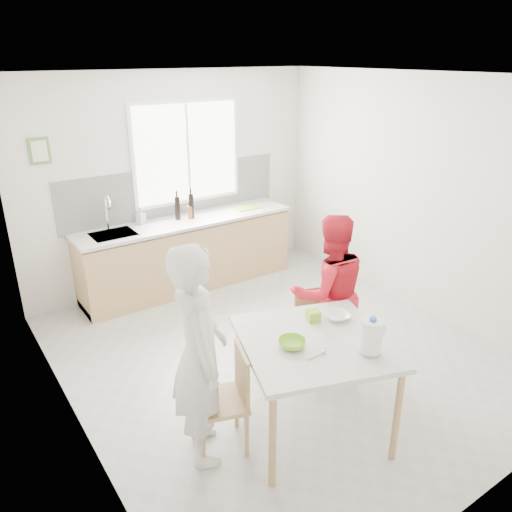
% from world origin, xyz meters
% --- Properties ---
extents(ground, '(4.50, 4.50, 0.00)m').
position_xyz_m(ground, '(0.00, 0.00, 0.00)').
color(ground, '#B7B7B2').
rests_on(ground, ground).
extents(room_shell, '(4.50, 4.50, 4.50)m').
position_xyz_m(room_shell, '(0.00, 0.00, 1.64)').
color(room_shell, silver).
rests_on(room_shell, ground).
extents(window, '(1.50, 0.06, 1.30)m').
position_xyz_m(window, '(0.20, 2.23, 1.70)').
color(window, white).
rests_on(window, room_shell).
extents(backsplash, '(3.00, 0.02, 0.65)m').
position_xyz_m(backsplash, '(0.00, 2.24, 1.23)').
color(backsplash, white).
rests_on(backsplash, room_shell).
extents(picture_frame, '(0.22, 0.03, 0.28)m').
position_xyz_m(picture_frame, '(-1.55, 2.23, 1.90)').
color(picture_frame, '#54833B').
rests_on(picture_frame, room_shell).
extents(kitchen_counter, '(2.84, 0.64, 1.37)m').
position_xyz_m(kitchen_counter, '(-0.00, 1.95, 0.42)').
color(kitchen_counter, tan).
rests_on(kitchen_counter, ground).
extents(dining_table, '(1.39, 1.39, 0.84)m').
position_xyz_m(dining_table, '(-0.45, -1.04, 0.75)').
color(dining_table, silver).
rests_on(dining_table, ground).
extents(chair_left, '(0.50, 0.50, 0.85)m').
position_xyz_m(chair_left, '(-1.10, -0.82, 0.47)').
color(chair_left, tan).
rests_on(chair_left, ground).
extents(chair_far, '(0.47, 0.47, 0.81)m').
position_xyz_m(chair_far, '(0.15, -0.39, 0.45)').
color(chair_far, tan).
rests_on(chair_far, ground).
extents(person_white, '(0.59, 0.73, 1.72)m').
position_xyz_m(person_white, '(-1.29, -0.75, 0.86)').
color(person_white, silver).
rests_on(person_white, ground).
extents(person_red, '(0.91, 0.80, 1.55)m').
position_xyz_m(person_red, '(0.27, -0.42, 0.78)').
color(person_red, red).
rests_on(person_red, ground).
extents(bowl_green, '(0.26, 0.26, 0.06)m').
position_xyz_m(bowl_green, '(-0.65, -1.02, 0.87)').
color(bowl_green, '#89D030').
rests_on(bowl_green, dining_table).
extents(bowl_white, '(0.26, 0.26, 0.05)m').
position_xyz_m(bowl_white, '(-0.08, -0.90, 0.87)').
color(bowl_white, white).
rests_on(bowl_white, dining_table).
extents(milk_jug, '(0.22, 0.16, 0.27)m').
position_xyz_m(milk_jug, '(-0.23, -1.41, 0.99)').
color(milk_jug, white).
rests_on(milk_jug, dining_table).
extents(green_box, '(0.13, 0.13, 0.09)m').
position_xyz_m(green_box, '(-0.26, -0.81, 0.89)').
color(green_box, '#8DBD2B').
rests_on(green_box, dining_table).
extents(spoon, '(0.16, 0.01, 0.01)m').
position_xyz_m(spoon, '(-0.60, -1.22, 0.85)').
color(spoon, '#A5A5AA').
rests_on(spoon, dining_table).
extents(cutting_board, '(0.36, 0.26, 0.01)m').
position_xyz_m(cutting_board, '(0.91, 1.94, 0.93)').
color(cutting_board, '#85C62D').
rests_on(cutting_board, kitchen_counter).
extents(wine_bottle_a, '(0.07, 0.07, 0.32)m').
position_xyz_m(wine_bottle_a, '(0.09, 1.97, 1.08)').
color(wine_bottle_a, black).
rests_on(wine_bottle_a, kitchen_counter).
extents(wine_bottle_b, '(0.07, 0.07, 0.30)m').
position_xyz_m(wine_bottle_b, '(-0.08, 2.02, 1.07)').
color(wine_bottle_b, black).
rests_on(wine_bottle_b, kitchen_counter).
extents(jar_amber, '(0.06, 0.06, 0.16)m').
position_xyz_m(jar_amber, '(0.07, 1.97, 1.00)').
color(jar_amber, brown).
rests_on(jar_amber, kitchen_counter).
extents(soap_bottle, '(0.12, 0.12, 0.20)m').
position_xyz_m(soap_bottle, '(-0.53, 2.13, 1.02)').
color(soap_bottle, '#999999').
rests_on(soap_bottle, kitchen_counter).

